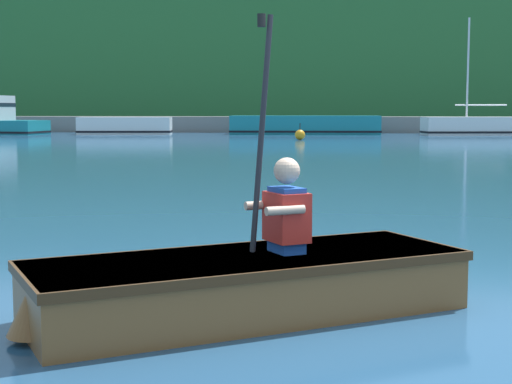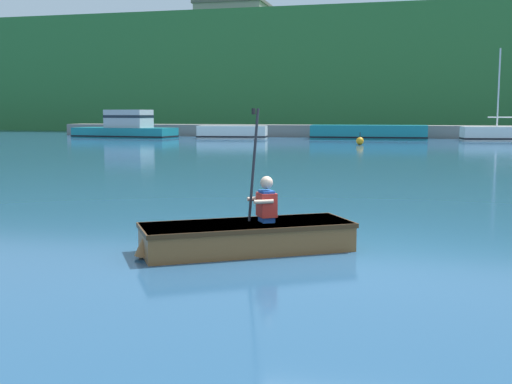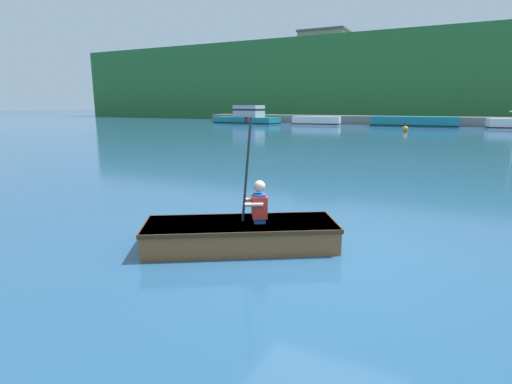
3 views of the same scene
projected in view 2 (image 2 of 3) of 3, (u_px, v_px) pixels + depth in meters
ground_plane at (337, 251)px, 8.49m from camera, size 300.00×300.00×0.00m
shoreline_ridge at (408, 74)px, 65.55m from camera, size 120.00×20.00×11.41m
waterfront_warehouse_left at (235, 68)px, 65.67m from camera, size 7.00×6.92×12.74m
marina_dock at (402, 132)px, 46.94m from camera, size 53.33×2.40×0.90m
moored_boat_dock_west_end at (232, 133)px, 45.11m from camera, size 5.02×2.29×0.91m
moored_boat_dock_west_inner at (126, 128)px, 46.78m from camera, size 7.89×3.40×2.04m
moored_boat_dock_center_near at (368, 133)px, 43.87m from camera, size 7.90×2.60×0.98m
moored_boat_dock_center_far at (500, 134)px, 41.35m from camera, size 5.06×2.36×5.89m
rowboat_foreground at (244, 235)px, 8.44m from camera, size 2.87×2.27×0.38m
person_paddler at (266, 200)px, 8.47m from camera, size 0.45×0.44×1.50m
channel_buoy at (360, 141)px, 36.45m from camera, size 0.44×0.44×0.72m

